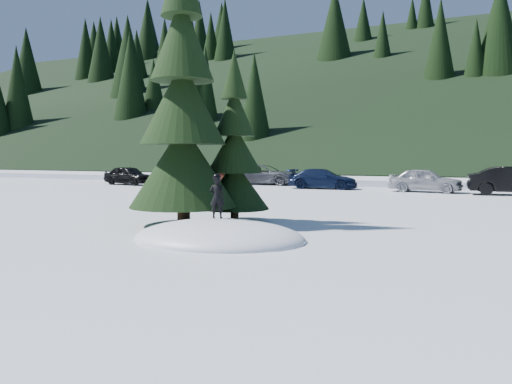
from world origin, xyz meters
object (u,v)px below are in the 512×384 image
at_px(spruce_short, 234,155).
at_px(car_3, 323,179).
at_px(car_0, 129,175).
at_px(spruce_tall, 183,114).
at_px(car_2, 265,175).
at_px(child_skier, 217,197).
at_px(car_4, 425,180).
at_px(car_1, 211,177).

bearing_deg(spruce_short, car_3, 97.33).
distance_m(spruce_short, car_0, 21.54).
bearing_deg(spruce_tall, car_2, 106.97).
bearing_deg(spruce_tall, car_3, 93.51).
xyz_separation_m(spruce_tall, car_3, (-1.08, 17.56, -2.69)).
height_order(child_skier, car_3, child_skier).
distance_m(car_2, car_4, 11.62).
bearing_deg(child_skier, spruce_short, -87.16).
bearing_deg(child_skier, car_2, -85.22).
relative_size(car_1, car_2, 0.76).
distance_m(car_3, car_4, 6.18).
height_order(spruce_short, car_3, spruce_short).
relative_size(spruce_tall, car_2, 1.71).
bearing_deg(car_2, car_1, 136.08).
bearing_deg(car_2, spruce_short, -162.01).
bearing_deg(car_3, car_0, 95.33).
distance_m(spruce_tall, car_0, 21.92).
bearing_deg(car_1, car_2, -29.73).
height_order(car_1, car_2, car_2).
relative_size(spruce_short, car_2, 1.07).
xyz_separation_m(spruce_tall, car_4, (5.10, 17.26, -2.63)).
height_order(child_skier, car_1, child_skier).
xyz_separation_m(car_0, car_1, (6.06, 1.22, -0.04)).
bearing_deg(spruce_short, car_0, 137.72).
bearing_deg(car_3, spruce_tall, -178.17).
bearing_deg(car_3, car_1, 91.88).
distance_m(car_0, car_4, 20.05).
distance_m(car_0, car_2, 9.75).
bearing_deg(car_0, car_1, -70.44).
xyz_separation_m(car_1, car_2, (2.68, 3.08, 0.07)).
xyz_separation_m(child_skier, car_4, (3.13, 18.72, -0.33)).
bearing_deg(spruce_tall, car_4, 73.55).
height_order(car_2, car_4, car_2).
xyz_separation_m(spruce_tall, car_1, (-8.84, 17.08, -2.69)).
bearing_deg(spruce_short, car_2, 110.87).
height_order(car_1, car_3, car_1).
relative_size(spruce_tall, car_1, 2.24).
distance_m(car_1, car_2, 4.09).
distance_m(car_1, car_3, 7.77).
relative_size(car_2, car_3, 1.17).
distance_m(spruce_tall, car_3, 17.80).
bearing_deg(spruce_tall, car_1, 117.36).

